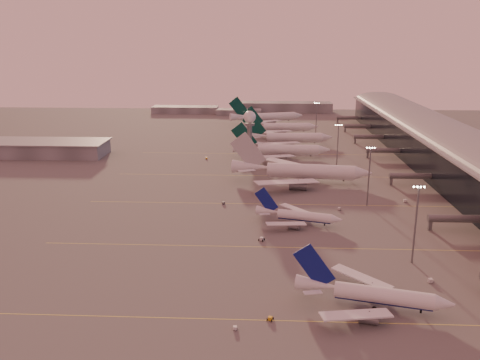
{
  "coord_description": "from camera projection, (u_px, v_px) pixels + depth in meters",
  "views": [
    {
      "loc": [
        12.33,
        -144.52,
        65.81
      ],
      "look_at": [
        2.66,
        61.36,
        8.38
      ],
      "focal_mm": 38.0,
      "sensor_mm": 36.0,
      "label": 1
    }
  ],
  "objects": [
    {
      "name": "mast_b",
      "position": [
        369.0,
        173.0,
        204.03
      ],
      "size": [
        3.6,
        0.56,
        25.0
      ],
      "color": "slate",
      "rests_on": "ground"
    },
    {
      "name": "greentail_a",
      "position": [
        281.0,
        152.0,
        289.88
      ],
      "size": [
        56.44,
        45.6,
        20.51
      ],
      "color": "silver",
      "rests_on": "ground"
    },
    {
      "name": "hangar",
      "position": [
        37.0,
        148.0,
        296.26
      ],
      "size": [
        82.0,
        27.0,
        8.5
      ],
      "color": "slate",
      "rests_on": "ground"
    },
    {
      "name": "gsv_catering_a",
      "position": [
        432.0,
        275.0,
        141.46
      ],
      "size": [
        6.04,
        3.98,
        4.56
      ],
      "color": "silver",
      "rests_on": "ground"
    },
    {
      "name": "greentail_d",
      "position": [
        267.0,
        119.0,
        407.88
      ],
      "size": [
        59.93,
        47.66,
        22.48
      ],
      "color": "silver",
      "rests_on": "ground"
    },
    {
      "name": "gsv_truck_b",
      "position": [
        340.0,
        208.0,
        201.68
      ],
      "size": [
        5.63,
        3.48,
        2.14
      ],
      "color": "silver",
      "rests_on": "ground"
    },
    {
      "name": "greentail_b",
      "position": [
        288.0,
        139.0,
        325.24
      ],
      "size": [
        57.57,
        46.49,
        20.91
      ],
      "color": "silver",
      "rests_on": "ground"
    },
    {
      "name": "narrowbody_near",
      "position": [
        372.0,
        297.0,
        127.82
      ],
      "size": [
        39.28,
        30.97,
        15.62
      ],
      "color": "silver",
      "rests_on": "ground"
    },
    {
      "name": "gsv_tug_mid",
      "position": [
        262.0,
        239.0,
        171.3
      ],
      "size": [
        4.51,
        3.73,
        1.11
      ],
      "color": "silver",
      "rests_on": "ground"
    },
    {
      "name": "mast_d",
      "position": [
        316.0,
        118.0,
        343.88
      ],
      "size": [
        3.6,
        0.56,
        25.0
      ],
      "color": "slate",
      "rests_on": "ground"
    },
    {
      "name": "gsv_tug_far",
      "position": [
        252.0,
        171.0,
        260.84
      ],
      "size": [
        3.79,
        3.96,
        0.98
      ],
      "color": "silver",
      "rests_on": "ground"
    },
    {
      "name": "mast_a",
      "position": [
        416.0,
        220.0,
        150.98
      ],
      "size": [
        3.6,
        0.56,
        25.0
      ],
      "color": "slate",
      "rests_on": "ground"
    },
    {
      "name": "radar_tower",
      "position": [
        250.0,
        127.0,
        266.9
      ],
      "size": [
        6.4,
        6.4,
        31.1
      ],
      "color": "slate",
      "rests_on": "ground"
    },
    {
      "name": "widebody_white",
      "position": [
        301.0,
        174.0,
        240.32
      ],
      "size": [
        66.83,
        53.27,
        23.54
      ],
      "color": "silver",
      "rests_on": "ground"
    },
    {
      "name": "gsv_truck_c",
      "position": [
        224.0,
        202.0,
        209.18
      ],
      "size": [
        5.45,
        4.54,
        2.14
      ],
      "color": "#575A5C",
      "rests_on": "ground"
    },
    {
      "name": "mast_c",
      "position": [
        338.0,
        145.0,
        257.18
      ],
      "size": [
        3.6,
        0.56,
        25.0
      ],
      "color": "slate",
      "rests_on": "ground"
    },
    {
      "name": "taxiway_markings",
      "position": [
        305.0,
        204.0,
        209.81
      ],
      "size": [
        180.0,
        185.25,
        0.02
      ],
      "color": "#E6DD51",
      "rests_on": "ground"
    },
    {
      "name": "gsv_catering_b",
      "position": [
        406.0,
        197.0,
        211.23
      ],
      "size": [
        5.6,
        2.8,
        4.52
      ],
      "color": "silver",
      "rests_on": "ground"
    },
    {
      "name": "distant_horizon",
      "position": [
        253.0,
        108.0,
        468.99
      ],
      "size": [
        165.0,
        37.5,
        9.0
      ],
      "color": "slate",
      "rests_on": "ground"
    },
    {
      "name": "gsv_tug_near",
      "position": [
        270.0,
        319.0,
        122.83
      ],
      "size": [
        2.91,
        3.62,
        0.9
      ],
      "color": "gold",
      "rests_on": "ground"
    },
    {
      "name": "gsv_truck_d",
      "position": [
        206.0,
        157.0,
        288.03
      ],
      "size": [
        2.89,
        5.73,
        2.21
      ],
      "color": "gold",
      "rests_on": "ground"
    },
    {
      "name": "gsv_tug_hangar",
      "position": [
        300.0,
        151.0,
        305.13
      ],
      "size": [
        4.23,
        3.4,
        1.05
      ],
      "color": "gold",
      "rests_on": "ground"
    },
    {
      "name": "terminal",
      "position": [
        453.0,
        153.0,
        255.52
      ],
      "size": [
        57.0,
        362.0,
        23.04
      ],
      "color": "black",
      "rests_on": "ground"
    },
    {
      "name": "gsv_truck_a",
      "position": [
        237.0,
        326.0,
        118.65
      ],
      "size": [
        4.83,
        1.98,
        1.92
      ],
      "color": "silver",
      "rests_on": "ground"
    },
    {
      "name": "narrowbody_mid",
      "position": [
        298.0,
        217.0,
        186.61
      ],
      "size": [
        32.14,
        25.3,
        12.85
      ],
      "color": "silver",
      "rests_on": "ground"
    },
    {
      "name": "greentail_c",
      "position": [
        282.0,
        128.0,
        366.31
      ],
      "size": [
        54.26,
        43.79,
        19.7
      ],
      "color": "silver",
      "rests_on": "ground"
    },
    {
      "name": "ground",
      "position": [
        222.0,
        259.0,
        157.28
      ],
      "size": [
        700.0,
        700.0,
        0.0
      ],
      "primitive_type": "plane",
      "color": "#52504F",
      "rests_on": "ground"
    }
  ]
}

